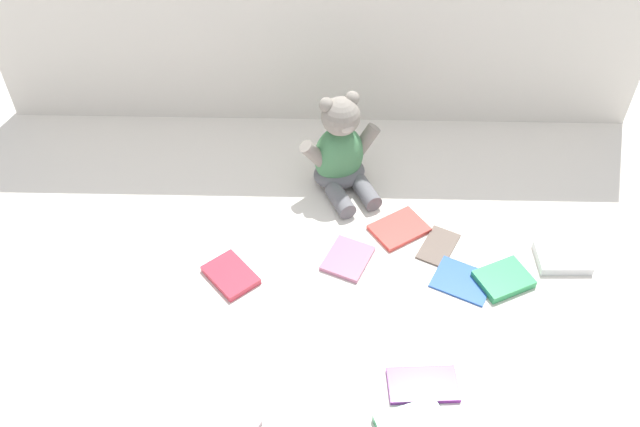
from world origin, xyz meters
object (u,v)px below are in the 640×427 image
book_case_4 (562,258)px  book_case_8 (231,275)px  book_case_1 (348,259)px  book_case_0 (438,246)px  teddy_bear (340,153)px  book_case_7 (503,279)px  book_case_6 (399,229)px  book_case_9 (412,426)px  book_case_3 (463,280)px  book_case_5 (423,385)px

book_case_4 → book_case_8: (-0.72, -0.06, -0.00)m
book_case_1 → book_case_0: bearing=-144.2°
book_case_0 → book_case_4: bearing=-160.0°
teddy_bear → book_case_7: (0.35, -0.31, -0.08)m
book_case_6 → book_case_9: bearing=-34.5°
book_case_0 → book_case_4: book_case_4 is taller
book_case_1 → book_case_3: 0.25m
book_case_1 → book_case_6: (0.12, 0.09, 0.00)m
teddy_bear → book_case_9: bearing=-102.9°
book_case_9 → book_case_7: bearing=127.4°
book_case_6 → book_case_1: bearing=-85.4°
book_case_4 → book_case_5: size_ratio=0.86×
book_case_4 → book_case_8: 0.72m
book_case_1 → book_case_4: book_case_4 is taller
book_case_7 → book_case_8: bearing=64.2°
book_case_8 → book_case_3: bearing=-41.2°
book_case_3 → book_case_9: (-0.13, -0.34, 0.00)m
book_case_1 → book_case_8: bearing=36.1°
book_case_1 → book_case_9: size_ratio=0.89×
book_case_5 → book_case_9: (-0.03, -0.09, 0.00)m
book_case_5 → book_case_8: (-0.39, 0.25, 0.00)m
book_case_8 → book_case_9: (0.36, -0.34, 0.00)m
book_case_1 → book_case_8: size_ratio=0.95×
book_case_8 → book_case_9: size_ratio=0.93×
book_case_4 → book_case_9: size_ratio=0.93×
teddy_bear → book_case_1: size_ratio=2.33×
book_case_0 → book_case_3: 0.11m
teddy_bear → book_case_6: size_ratio=2.08×
book_case_4 → book_case_9: book_case_4 is taller
book_case_0 → book_case_1: same height
teddy_bear → book_case_5: size_ratio=1.92×
book_case_4 → book_case_5: book_case_4 is taller
book_case_6 → book_case_8: (-0.37, -0.15, 0.00)m
book_case_4 → book_case_6: book_case_4 is taller
book_case_9 → book_case_3: bearing=138.7°
book_case_5 → book_case_9: bearing=159.0°
teddy_bear → book_case_8: size_ratio=2.21×
book_case_0 → book_case_8: size_ratio=0.99×
book_case_4 → book_case_5: 0.46m
book_case_4 → book_case_5: bearing=132.5°
book_case_1 → book_case_4: bearing=-155.0°
book_case_7 → book_case_8: book_case_7 is taller
book_case_7 → book_case_0: bearing=26.8°
book_case_8 → book_case_4: bearing=-36.1°
book_case_7 → book_case_9: bearing=121.4°
book_case_0 → book_case_5: size_ratio=0.85×
book_case_6 → book_case_9: 0.49m
book_case_0 → book_case_3: (0.04, -0.10, 0.00)m
teddy_bear → book_case_3: 0.41m
book_case_3 → book_case_5: size_ratio=0.92×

